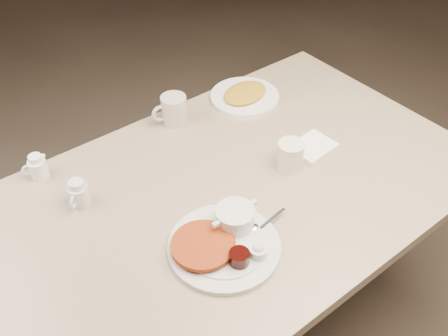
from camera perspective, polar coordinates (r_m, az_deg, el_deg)
diner_table at (r=1.57m, az=0.45°, el=-6.90°), size 1.50×0.90×0.75m
main_plate at (r=1.29m, az=-0.04°, el=-8.19°), size 0.36×0.29×0.07m
coffee_mug_near at (r=1.51m, az=7.63°, el=1.54°), size 0.12×0.10×0.09m
napkin at (r=1.60m, az=10.08°, el=2.34°), size 0.14×0.12×0.02m
coffee_mug_far at (r=1.68m, az=-5.82°, el=6.61°), size 0.13×0.10×0.10m
creamer_left at (r=1.44m, az=-16.32°, el=-2.82°), size 0.08×0.07×0.08m
creamer_right at (r=1.57m, az=-20.53°, el=0.08°), size 0.08×0.06×0.08m
hash_plate at (r=1.81m, az=2.39°, el=8.29°), size 0.29×0.29×0.04m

